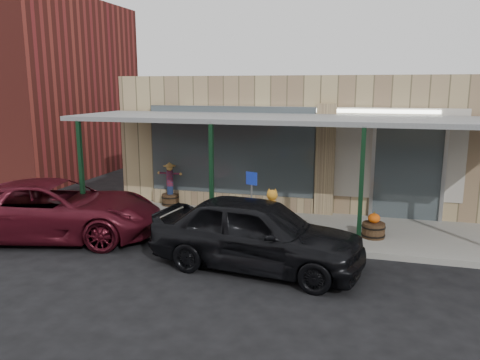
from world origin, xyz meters
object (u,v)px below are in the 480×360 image
(parked_sedan, at_px, (257,233))
(car_maroon, at_px, (55,209))
(barrel_scarecrow, at_px, (170,191))
(handicap_sign, at_px, (251,194))
(barrel_pumpkin, at_px, (373,228))

(parked_sedan, bearing_deg, car_maroon, 90.91)
(barrel_scarecrow, relative_size, handicap_sign, 0.87)
(parked_sedan, xyz_separation_m, car_maroon, (-5.53, 0.61, -0.04))
(barrel_scarecrow, height_order, barrel_pumpkin, barrel_scarecrow)
(barrel_scarecrow, distance_m, handicap_sign, 3.87)
(barrel_scarecrow, distance_m, barrel_pumpkin, 6.48)
(handicap_sign, height_order, car_maroon, handicap_sign)
(barrel_scarecrow, bearing_deg, car_maroon, -113.57)
(barrel_pumpkin, xyz_separation_m, parked_sedan, (-2.45, -2.37, 0.40))
(barrel_scarecrow, height_order, handicap_sign, handicap_sign)
(barrel_pumpkin, distance_m, car_maroon, 8.18)
(barrel_scarecrow, xyz_separation_m, barrel_pumpkin, (6.26, -1.65, -0.23))
(barrel_scarecrow, xyz_separation_m, car_maroon, (-1.72, -3.41, 0.14))
(handicap_sign, bearing_deg, barrel_scarecrow, 168.32)
(car_maroon, bearing_deg, barrel_scarecrow, -41.11)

